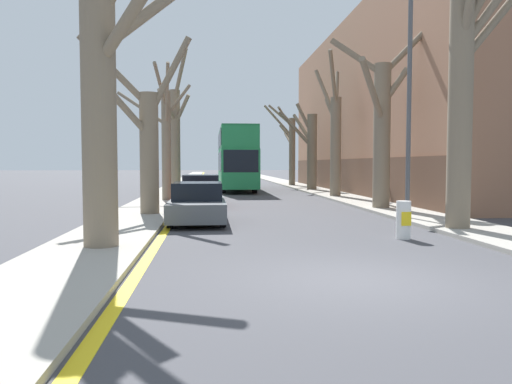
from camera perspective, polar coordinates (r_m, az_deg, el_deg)
The scene contains 19 objects.
ground_plane at distance 8.98m, azimuth 11.57°, elevation -9.89°, with size 300.00×300.00×0.00m, color #424247.
sidewalk_left at distance 58.47m, azimuth -7.99°, elevation 1.29°, with size 2.44×120.00×0.12m, color #A39E93.
sidewalk_right at distance 58.93m, azimuth 2.37°, elevation 1.33°, with size 2.44×120.00×0.12m, color #A39E93.
building_facade_right at distance 37.13m, azimuth 17.22°, elevation 9.02°, with size 10.08×33.10×11.74m.
kerb_line_stripe at distance 58.42m, azimuth -6.62°, elevation 1.24°, with size 0.24×120.00×0.01m, color yellow.
street_tree_left_0 at distance 12.16m, azimuth -17.00°, elevation 11.71°, with size 2.37×2.82×8.02m.
street_tree_left_1 at distance 19.53m, azimuth -12.44°, elevation 5.79°, with size 4.16×2.25×6.85m.
street_tree_left_2 at distance 26.69m, azimuth -10.36°, elevation 6.22°, with size 4.09×4.33×7.00m.
street_tree_left_3 at distance 35.06m, azimuth -9.25°, elevation 6.50°, with size 2.22×4.21×9.67m.
street_tree_right_0 at distance 16.15m, azimuth 22.72°, elevation 10.92°, with size 2.21×2.18×9.06m.
street_tree_right_1 at distance 22.43m, azimuth 14.15°, elevation 7.36°, with size 4.12×3.84×7.79m.
street_tree_right_2 at distance 30.22m, azimuth 9.01°, elevation 6.43°, with size 1.88×4.50×8.32m.
street_tree_right_3 at distance 37.66m, azimuth 6.20°, elevation 4.99°, with size 2.86×2.35×6.56m.
street_tree_right_4 at distance 44.99m, azimuth 3.93°, elevation 5.24°, with size 2.80×4.14×7.32m.
double_decker_bus at distance 37.93m, azimuth -2.27°, elevation 4.13°, with size 2.56×11.55×4.62m.
parked_car_0 at distance 17.33m, azimuth -6.70°, elevation -1.33°, with size 1.89×4.39×1.38m.
parked_car_1 at distance 23.91m, azimuth -6.32°, elevation 0.05°, with size 1.89×4.56×1.50m.
lamp_post at distance 18.66m, azimuth 16.84°, elevation 11.23°, with size 1.40×0.20×8.41m.
traffic_bollard at distance 14.05m, azimuth 16.50°, elevation -3.08°, with size 0.39×0.40×1.03m.
Camera 1 is at (-2.56, -8.37, 2.03)m, focal length 35.00 mm.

